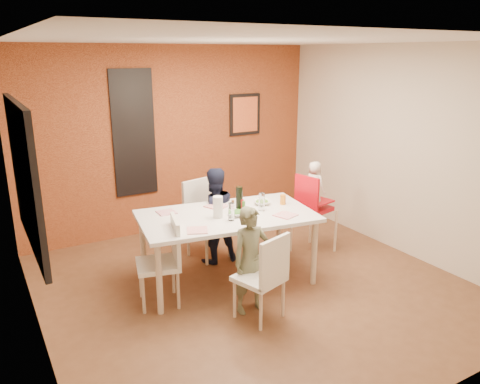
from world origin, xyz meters
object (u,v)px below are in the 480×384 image
child_far (214,216)px  wine_bottle (239,199)px  chair_left (166,257)px  toddler (314,184)px  dining_table (227,220)px  high_chair (312,206)px  chair_near (266,274)px  child_near (251,260)px  paper_towel_roll (218,207)px  chair_far (204,214)px

child_far → wine_bottle: size_ratio=4.08×
chair_left → toddler: toddler is taller
dining_table → toddler: toddler is taller
high_chair → child_far: (-1.24, 0.41, -0.03)m
chair_near → toddler: (1.47, 1.10, 0.43)m
high_chair → chair_left: bearing=83.8°
child_near → high_chair: bearing=30.7°
child_far → paper_towel_roll: 0.72m
chair_left → toddler: bearing=111.5°
dining_table → child_far: 0.57m
child_near → wine_bottle: child_near is taller
chair_left → wine_bottle: size_ratio=3.12×
child_near → wine_bottle: 0.87m
wine_bottle → paper_towel_roll: wine_bottle is taller
chair_left → toddler: 2.24m
chair_left → child_far: size_ratio=0.77×
child_far → paper_towel_roll: bearing=71.5°
paper_towel_roll → child_near: bearing=-88.6°
chair_far → toddler: (1.28, -0.65, 0.38)m
chair_far → child_far: bearing=-98.3°
wine_bottle → child_near: bearing=-111.5°
paper_towel_roll → chair_left: bearing=-173.0°
chair_left → child_far: child_far is taller
dining_table → chair_near: size_ratio=2.31×
dining_table → paper_towel_roll: (-0.13, -0.04, 0.19)m
chair_left → paper_towel_roll: 0.79m
wine_bottle → chair_left: bearing=-172.6°
dining_table → chair_left: 0.84m
high_chair → child_far: size_ratio=0.88×
chair_near → high_chair: size_ratio=0.85×
chair_near → chair_left: 1.09m
child_far → paper_towel_roll: (-0.25, -0.59, 0.32)m
dining_table → chair_near: bearing=-95.6°
child_near → child_far: size_ratio=0.92×
dining_table → high_chair: bearing=5.8°
dining_table → child_near: 0.75m
child_near → paper_towel_roll: 0.77m
high_chair → child_near: child_near is taller
chair_left → chair_near: bearing=54.8°
chair_near → high_chair: 1.81m
child_far → toddler: (1.26, -0.40, 0.33)m
child_far → wine_bottle: bearing=99.7°
child_near → chair_near: bearing=-83.9°
chair_far → high_chair: bearing=-40.6°
chair_far → chair_near: bearing=-109.0°
chair_near → chair_left: size_ratio=0.97×
chair_left → paper_towel_roll: (0.67, 0.08, 0.41)m
child_far → wine_bottle: 0.65m
high_chair → paper_towel_roll: high_chair is taller
chair_left → child_far: 1.14m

